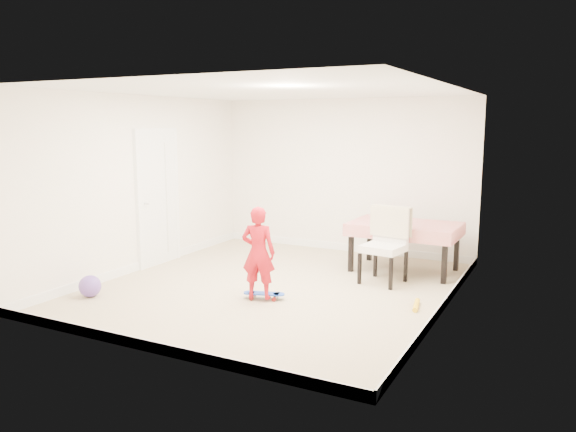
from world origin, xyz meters
The scene contains 17 objects.
ground centered at (0.00, 0.00, 0.00)m, with size 5.00×5.00×0.00m, color tan.
ceiling centered at (0.00, 0.00, 2.58)m, with size 4.50×5.00×0.04m, color silver.
wall_back centered at (0.00, 2.48, 1.30)m, with size 4.50×0.04×2.60m, color white.
wall_front centered at (0.00, -2.48, 1.30)m, with size 4.50×0.04×2.60m, color white.
wall_left centered at (-2.23, 0.00, 1.30)m, with size 0.04×5.00×2.60m, color white.
wall_right centered at (2.23, 0.00, 1.30)m, with size 0.04×5.00×2.60m, color white.
door centered at (-2.22, 0.30, 1.02)m, with size 0.10×0.94×2.11m, color white.
baseboard_back centered at (0.00, 2.49, 0.06)m, with size 4.50×0.02×0.12m, color white.
baseboard_front centered at (0.00, -2.49, 0.06)m, with size 4.50×0.02×0.12m, color white.
baseboard_left centered at (-2.24, 0.00, 0.06)m, with size 0.02×5.00×0.12m, color white.
baseboard_right centered at (2.24, 0.00, 0.06)m, with size 0.02×5.00×0.12m, color white.
dining_table centered at (1.33, 1.61, 0.37)m, with size 1.56×0.99×0.73m, color #A90918, non-canonical shape.
dining_chair centered at (1.24, 0.85, 0.53)m, with size 0.57×0.65×1.05m, color silver, non-canonical shape.
skateboard centered at (0.14, -0.54, 0.04)m, with size 0.53×0.19×0.08m, color blue, non-canonical shape.
child centered at (0.11, -0.62, 0.58)m, with size 0.42×0.28×1.15m, color red.
balloon centered at (-1.88, -1.46, 0.14)m, with size 0.28×0.28×0.28m, color #6444A4.
foam_toy centered at (1.93, 0.00, 0.03)m, with size 0.06×0.06×0.40m, color yellow.
Camera 1 is at (3.50, -6.46, 2.19)m, focal length 35.00 mm.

